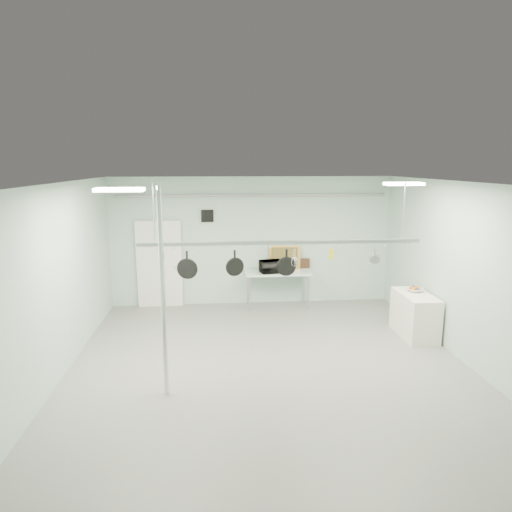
{
  "coord_description": "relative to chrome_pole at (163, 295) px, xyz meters",
  "views": [
    {
      "loc": [
        -0.9,
        -7.22,
        3.51
      ],
      "look_at": [
        -0.17,
        1.0,
        1.83
      ],
      "focal_mm": 32.0,
      "sensor_mm": 36.0,
      "label": 1
    }
  ],
  "objects": [
    {
      "name": "chrome_pole",
      "position": [
        0.0,
        0.0,
        0.0
      ],
      "size": [
        0.08,
        0.08,
        3.2
      ],
      "primitive_type": "cylinder",
      "color": "silver",
      "rests_on": "floor"
    },
    {
      "name": "right_wall",
      "position": [
        5.19,
        0.6,
        0.0
      ],
      "size": [
        0.02,
        8.0,
        3.2
      ],
      "primitive_type": "cube",
      "color": "#A1C1B3",
      "rests_on": "floor"
    },
    {
      "name": "pot_rack",
      "position": [
        1.9,
        0.9,
        0.63
      ],
      "size": [
        4.8,
        0.06,
        1.0
      ],
      "color": "#B7B7BC",
      "rests_on": "ceiling"
    },
    {
      "name": "skillet_right",
      "position": [
        1.99,
        0.9,
        0.26
      ],
      "size": [
        0.34,
        0.08,
        0.46
      ],
      "primitive_type": null,
      "rotation": [
        0.0,
        0.0,
        0.07
      ],
      "color": "black",
      "rests_on": "pot_rack"
    },
    {
      "name": "light_panel_right",
      "position": [
        4.1,
        1.2,
        1.56
      ],
      "size": [
        0.65,
        0.3,
        0.05
      ],
      "primitive_type": "cube",
      "color": "white",
      "rests_on": "ceiling"
    },
    {
      "name": "conduit_pipe",
      "position": [
        1.7,
        4.5,
        1.15
      ],
      "size": [
        6.6,
        0.07,
        0.07
      ],
      "primitive_type": "cylinder",
      "rotation": [
        0.0,
        1.57,
        0.0
      ],
      "color": "gray",
      "rests_on": "back_wall"
    },
    {
      "name": "saucepan",
      "position": [
        3.54,
        0.9,
        0.34
      ],
      "size": [
        0.18,
        0.15,
        0.28
      ],
      "primitive_type": null,
      "rotation": [
        0.0,
        0.0,
        -0.4
      ],
      "color": "silver",
      "rests_on": "pot_rack"
    },
    {
      "name": "painting_large",
      "position": [
        2.51,
        4.5,
        -0.41
      ],
      "size": [
        0.78,
        0.16,
        0.58
      ],
      "primitive_type": "cube",
      "rotation": [
        -0.14,
        0.0,
        -0.04
      ],
      "color": "gold",
      "rests_on": "prep_table"
    },
    {
      "name": "back_wall",
      "position": [
        1.7,
        4.59,
        0.0
      ],
      "size": [
        7.0,
        0.02,
        3.2
      ],
      "primitive_type": "cube",
      "color": "#A1C1B3",
      "rests_on": "floor"
    },
    {
      "name": "light_panel_left",
      "position": [
        -0.5,
        -0.2,
        1.56
      ],
      "size": [
        0.65,
        0.3,
        0.05
      ],
      "primitive_type": "cube",
      "color": "white",
      "rests_on": "ceiling"
    },
    {
      "name": "fruit_bowl",
      "position": [
        4.89,
        2.17,
        -0.66
      ],
      "size": [
        0.34,
        0.34,
        0.08
      ],
      "primitive_type": "imported",
      "rotation": [
        0.0,
        0.0,
        0.05
      ],
      "color": "silver",
      "rests_on": "side_cabinet"
    },
    {
      "name": "floor",
      "position": [
        1.7,
        0.6,
        -1.6
      ],
      "size": [
        8.0,
        8.0,
        0.0
      ],
      "primitive_type": "plane",
      "color": "gray",
      "rests_on": "ground"
    },
    {
      "name": "ceiling",
      "position": [
        1.7,
        0.6,
        1.59
      ],
      "size": [
        7.0,
        8.0,
        0.02
      ],
      "primitive_type": "cube",
      "color": "silver",
      "rests_on": "back_wall"
    },
    {
      "name": "fruit_cluster",
      "position": [
        4.89,
        2.17,
        -0.62
      ],
      "size": [
        0.24,
        0.24,
        0.09
      ],
      "primitive_type": null,
      "color": "#B72E10",
      "rests_on": "fruit_bowl"
    },
    {
      "name": "painting_small",
      "position": [
        3.01,
        4.5,
        -0.57
      ],
      "size": [
        0.3,
        0.09,
        0.25
      ],
      "primitive_type": "cube",
      "rotation": [
        -0.17,
        0.0,
        0.04
      ],
      "color": "#341D12",
      "rests_on": "prep_table"
    },
    {
      "name": "door",
      "position": [
        -0.6,
        4.54,
        -0.55
      ],
      "size": [
        1.1,
        0.1,
        2.2
      ],
      "primitive_type": "cube",
      "color": "silver",
      "rests_on": "floor"
    },
    {
      "name": "skillet_mid",
      "position": [
        1.11,
        0.9,
        0.26
      ],
      "size": [
        0.32,
        0.15,
        0.45
      ],
      "primitive_type": null,
      "rotation": [
        0.0,
        0.0,
        0.29
      ],
      "color": "black",
      "rests_on": "pot_rack"
    },
    {
      "name": "skillet_left",
      "position": [
        0.31,
        0.9,
        0.25
      ],
      "size": [
        0.36,
        0.13,
        0.46
      ],
      "primitive_type": null,
      "rotation": [
        0.0,
        0.0,
        -0.19
      ],
      "color": "black",
      "rests_on": "pot_rack"
    },
    {
      "name": "side_cabinet",
      "position": [
        4.85,
        2.0,
        -1.15
      ],
      "size": [
        0.6,
        1.2,
        0.9
      ],
      "primitive_type": "cube",
      "color": "silver",
      "rests_on": "floor"
    },
    {
      "name": "grater",
      "position": [
        2.76,
        0.9,
        0.38
      ],
      "size": [
        0.08,
        0.03,
        0.2
      ],
      "primitive_type": null,
      "rotation": [
        0.0,
        0.0,
        -0.16
      ],
      "color": "#C28316",
      "rests_on": "pot_rack"
    },
    {
      "name": "wall_vent",
      "position": [
        0.6,
        4.57,
        0.65
      ],
      "size": [
        0.3,
        0.04,
        0.3
      ],
      "primitive_type": "cube",
      "color": "black",
      "rests_on": "back_wall"
    },
    {
      "name": "prep_table",
      "position": [
        2.3,
        4.2,
        -0.77
      ],
      "size": [
        1.6,
        0.7,
        0.91
      ],
      "color": "#B6D7BF",
      "rests_on": "floor"
    },
    {
      "name": "coffee_canister",
      "position": [
        2.18,
        4.13,
        -0.6
      ],
      "size": [
        0.15,
        0.15,
        0.2
      ],
      "primitive_type": "cylinder",
      "rotation": [
        0.0,
        0.0,
        0.12
      ],
      "color": "silver",
      "rests_on": "prep_table"
    },
    {
      "name": "microwave",
      "position": [
        2.13,
        4.1,
        -0.55
      ],
      "size": [
        0.61,
        0.47,
        0.3
      ],
      "primitive_type": "imported",
      "rotation": [
        0.0,
        0.0,
        3.36
      ],
      "color": "black",
      "rests_on": "prep_table"
    },
    {
      "name": "whisk",
      "position": [
        2.12,
        0.9,
        0.34
      ],
      "size": [
        0.16,
        0.16,
        0.28
      ],
      "primitive_type": null,
      "rotation": [
        0.0,
        0.0,
        -0.04
      ],
      "color": "#ADAEB2",
      "rests_on": "pot_rack"
    }
  ]
}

